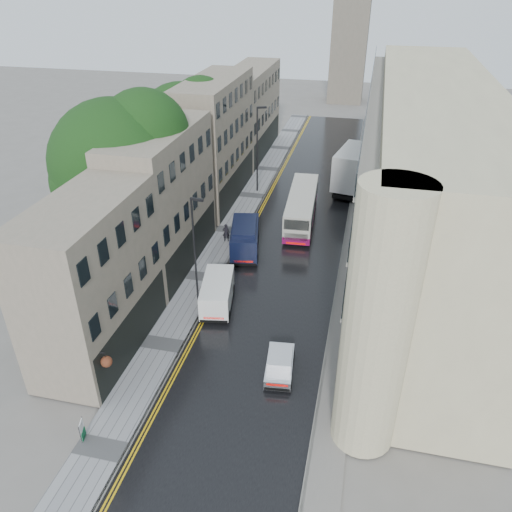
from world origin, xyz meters
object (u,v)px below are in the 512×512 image
at_px(silver_hatchback, 266,377).
at_px(navy_van, 231,248).
at_px(estate_sign, 82,430).
at_px(lamp_post_near, 195,252).
at_px(cream_bus, 286,220).
at_px(lamp_post_far, 257,151).
at_px(white_van, 201,306).
at_px(tree_near, 119,185).
at_px(white_lorry, 337,173).
at_px(tree_far, 183,143).
at_px(pedestrian, 226,233).

height_order(silver_hatchback, navy_van, navy_van).
relative_size(navy_van, estate_sign, 5.07).
xyz_separation_m(lamp_post_near, estate_sign, (-1.83, -13.06, -3.52)).
xyz_separation_m(cream_bus, lamp_post_far, (-4.82, 9.24, 3.15)).
xyz_separation_m(white_van, navy_van, (0.00, 7.81, 0.35)).
height_order(tree_near, cream_bus, tree_near).
xyz_separation_m(white_lorry, lamp_post_far, (-8.37, -1.20, 2.21)).
height_order(tree_near, tree_far, tree_near).
distance_m(pedestrian, lamp_post_far, 12.41).
height_order(cream_bus, pedestrian, cream_bus).
relative_size(navy_van, lamp_post_near, 0.68).
height_order(navy_van, lamp_post_near, lamp_post_near).
xyz_separation_m(pedestrian, lamp_post_far, (0.11, 11.86, 3.66)).
distance_m(white_van, estate_sign, 11.48).
xyz_separation_m(navy_van, estate_sign, (-2.75, -18.95, -0.77)).
xyz_separation_m(lamp_post_near, lamp_post_far, (-0.38, 21.09, 0.43)).
distance_m(silver_hatchback, estate_sign, 10.26).
xyz_separation_m(lamp_post_far, estate_sign, (-1.45, -34.14, -3.95)).
relative_size(cream_bus, lamp_post_far, 1.18).
bearing_deg(navy_van, tree_near, -178.05).
bearing_deg(estate_sign, silver_hatchback, 18.69).
relative_size(cream_bus, lamp_post_near, 1.30).
bearing_deg(silver_hatchback, lamp_post_near, 126.65).
bearing_deg(pedestrian, estate_sign, 73.93).
distance_m(tree_far, cream_bus, 13.38).
xyz_separation_m(white_lorry, estate_sign, (-9.82, -35.34, -1.74)).
xyz_separation_m(white_lorry, white_van, (-7.07, -24.20, -1.32)).
distance_m(lamp_post_near, lamp_post_far, 21.10).
bearing_deg(white_van, silver_hatchback, -53.00).
height_order(white_lorry, lamp_post_far, lamp_post_far).
bearing_deg(lamp_post_near, estate_sign, -92.57).
distance_m(tree_far, silver_hatchback, 28.24).
bearing_deg(cream_bus, tree_near, -149.49).
bearing_deg(navy_van, lamp_post_far, 83.50).
bearing_deg(lamp_post_far, navy_van, -106.53).
relative_size(white_van, estate_sign, 4.29).
height_order(white_lorry, pedestrian, white_lorry).
height_order(tree_near, navy_van, tree_near).
relative_size(lamp_post_far, estate_sign, 8.20).
relative_size(tree_far, white_lorry, 1.37).
height_order(silver_hatchback, white_van, white_van).
height_order(tree_far, pedestrian, tree_far).
relative_size(tree_near, white_lorry, 1.53).
xyz_separation_m(silver_hatchback, pedestrian, (-7.08, 16.42, 0.27)).
height_order(cream_bus, estate_sign, cream_bus).
relative_size(white_van, navy_van, 0.85).
bearing_deg(pedestrian, navy_van, 100.33).
bearing_deg(white_lorry, lamp_post_far, -161.26).
bearing_deg(white_van, cream_bus, 65.60).
height_order(tree_near, white_lorry, tree_near).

